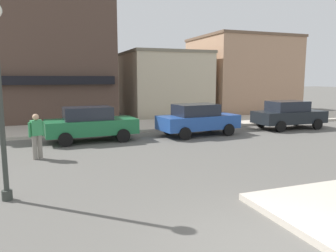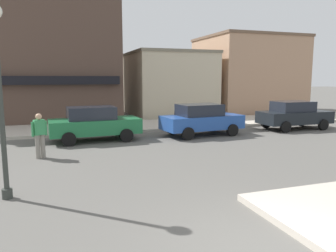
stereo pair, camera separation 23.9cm
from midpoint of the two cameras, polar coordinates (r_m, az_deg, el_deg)
The scene contains 8 objects.
kerb_far at distance 18.87m, azimuth -8.49°, elevation -0.14°, with size 80.00×4.00×0.15m, color beige.
parked_car_nearest at distance 15.19m, azimuth -12.31°, elevation 0.49°, with size 4.08×2.04×1.56m.
parked_car_second at distance 16.34m, azimuth 6.24°, elevation 1.18°, with size 4.16×2.19×1.56m.
parked_car_third at distance 19.57m, azimuth 21.42°, elevation 1.84°, with size 4.00×1.89×1.56m.
pedestrian_crossing_near at distance 12.41m, azimuth -20.95°, elevation -1.36°, with size 0.55×0.33×1.61m.
building_corner_shop at distance 24.41m, azimuth -23.56°, elevation 11.11°, with size 12.26×8.39×8.58m.
building_storefront_left_near at distance 25.53m, azimuth 0.37°, elevation 7.39°, with size 5.92×6.41×4.77m.
building_storefront_left_mid at distance 28.76m, azimuth 13.89°, elevation 8.68°, with size 7.52×6.89×6.20m.
Camera 2 is at (-3.24, -4.17, 2.86)m, focal length 35.00 mm.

